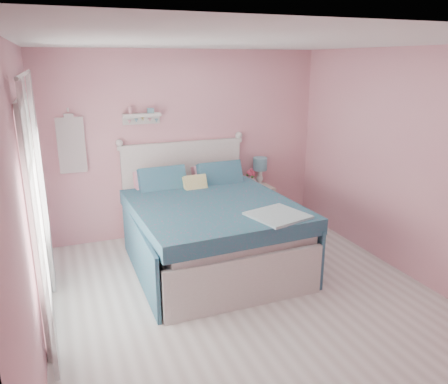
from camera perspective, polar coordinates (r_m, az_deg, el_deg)
floor at (r=4.76m, az=3.42°, el=-14.17°), size 4.50×4.50×0.00m
room_shell at (r=4.17m, az=3.79°, el=4.83°), size 4.50×4.50×4.50m
bed at (r=5.45m, az=-2.01°, el=-4.89°), size 1.90×2.36×1.35m
nightstand at (r=6.70m, az=4.31°, el=-1.82°), size 0.43×0.43×0.62m
table_lamp at (r=6.62m, az=4.73°, el=3.42°), size 0.21×0.21×0.42m
vase at (r=6.60m, az=3.57°, el=1.51°), size 0.20×0.20×0.17m
teacup at (r=6.41m, az=4.40°, el=0.58°), size 0.13×0.13×0.08m
roses at (r=6.56m, az=3.59°, el=2.53°), size 0.14×0.11×0.12m
wall_shelf at (r=6.03m, az=-10.74°, el=9.74°), size 0.50×0.15×0.25m
hanging_dress at (r=5.97m, az=-19.30°, el=5.77°), size 0.34×0.03×0.72m
french_door at (r=4.32m, az=-23.27°, el=-3.14°), size 0.04×1.32×2.16m
curtain_near at (r=3.58m, az=-22.88°, el=-5.30°), size 0.04×0.40×2.32m
curtain_far at (r=5.00m, az=-22.69°, el=0.81°), size 0.04×0.40×2.32m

